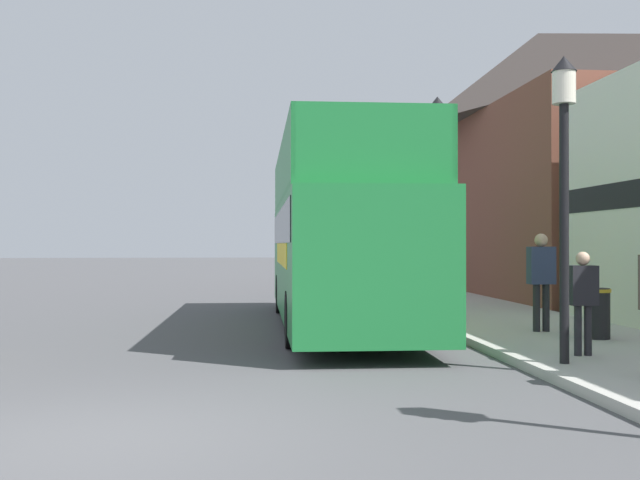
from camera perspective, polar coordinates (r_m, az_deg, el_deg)
The scene contains 10 objects.
ground_plane at distance 28.08m, azimuth -8.51°, elevation -3.99°, with size 144.00×144.00×0.00m, color #4C4C4F.
sidewalk at distance 25.70m, azimuth 7.32°, elevation -4.17°, with size 3.71×108.00×0.14m.
brick_terrace_rear at distance 28.52m, azimuth 16.30°, elevation 5.64°, with size 6.00×16.52×9.50m.
tour_bus at distance 16.36m, azimuth 1.36°, elevation -0.51°, with size 2.72×11.13×3.92m.
parked_car_ahead_of_bus at distance 25.72m, azimuth 0.60°, elevation -2.86°, with size 1.91×4.23×1.40m.
pedestrian_second at distance 11.82m, azimuth 19.39°, elevation -3.83°, with size 0.41×0.22×1.55m.
pedestrian_third at distance 14.83m, azimuth 16.50°, elevation -2.39°, with size 0.49×0.27×1.86m.
lamp_post_nearest at distance 11.02m, azimuth 18.10°, elevation 6.60°, with size 0.35×0.35×4.29m.
lamp_post_second at distance 17.83m, azimuth 8.94°, elevation 5.61°, with size 0.35×0.35×5.13m.
litter_bin at distance 14.06m, azimuth 20.36°, elevation -5.14°, with size 0.48×0.48×0.88m.
Camera 1 is at (1.36, -6.99, 1.80)m, focal length 42.00 mm.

